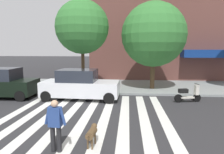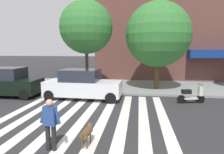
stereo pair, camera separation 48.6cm
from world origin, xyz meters
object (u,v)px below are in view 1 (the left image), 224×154
Objects in this scene: parked_car_behind_first at (80,85)px; street_tree_nearest at (82,27)px; parked_scooter at (188,94)px; dog_on_leash at (92,133)px; street_tree_middle at (154,35)px; pedestrian_dog_walker at (55,123)px; parked_car_near_curb at (1,83)px.

street_tree_nearest is (-0.33, 2.36, 3.83)m from parked_car_behind_first.
dog_on_leash is at bearing -128.94° from parked_scooter.
parked_car_behind_first reaches higher than dog_on_leash.
pedestrian_dog_walker is (-4.04, -9.66, -3.29)m from street_tree_middle.
dog_on_leash is at bearing 24.50° from pedestrian_dog_walker.
street_tree_nearest is 5.28m from street_tree_middle.
parked_car_behind_first reaches higher than parked_scooter.
street_tree_nearest is at bearing 97.93° from parked_car_behind_first.
dog_on_leash is at bearing -40.38° from parked_car_near_curb.
street_tree_middle is at bearing 32.65° from parked_car_behind_first.
street_tree_middle is 10.98m from pedestrian_dog_walker.
pedestrian_dog_walker is (6.10, -6.54, -0.01)m from parked_car_near_curb.
street_tree_middle is at bearing 67.31° from pedestrian_dog_walker.
dog_on_leash is (-3.01, -9.19, -3.77)m from street_tree_middle.
parked_car_near_curb is at bearing -162.86° from street_tree_middle.
parked_car_behind_first is at bearing -147.35° from street_tree_middle.
pedestrian_dog_walker is at bearing -132.35° from parked_scooter.
parked_car_near_curb is 0.91× the size of parked_car_behind_first.
street_tree_nearest reaches higher than street_tree_middle.
pedestrian_dog_walker is at bearing -155.50° from dog_on_leash.
street_tree_nearest is (-6.93, 2.57, 4.25)m from parked_scooter.
pedestrian_dog_walker reaches higher than parked_scooter.
dog_on_leash is at bearing -108.11° from street_tree_middle.
parked_car_near_curb is 9.37m from dog_on_leash.
parked_scooter reaches higher than dog_on_leash.
parked_car_near_curb is 0.68× the size of street_tree_middle.
parked_scooter is at bearing -1.00° from parked_car_near_curb.
street_tree_nearest reaches higher than pedestrian_dog_walker.
parked_car_near_curb is 8.94m from pedestrian_dog_walker.
street_tree_nearest is 3.98× the size of pedestrian_dog_walker.
parked_car_near_curb is at bearing 139.62° from dog_on_leash.
street_tree_middle reaches higher than dog_on_leash.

